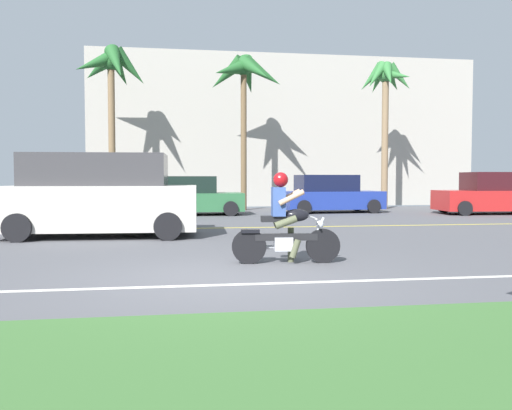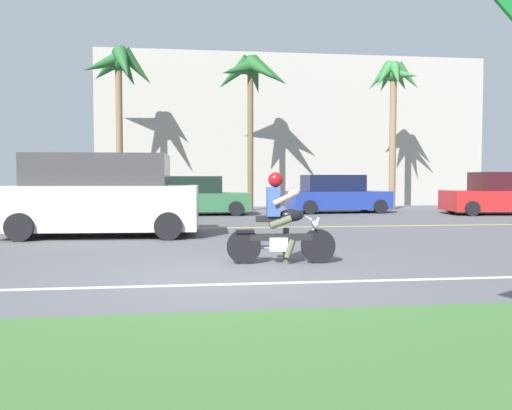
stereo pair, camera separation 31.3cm
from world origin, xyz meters
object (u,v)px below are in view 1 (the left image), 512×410
(palm_tree_2, at_px, (244,78))
(motorcyclist, at_px, (285,225))
(palm_tree_0, at_px, (112,75))
(palm_tree_1, at_px, (386,87))
(parked_car_3, at_px, (330,195))
(parked_car_2, at_px, (190,197))
(suv_nearby, at_px, (100,197))
(parked_car_4, at_px, (493,195))
(parked_car_1, at_px, (58,197))

(palm_tree_2, bearing_deg, motorcyclist, -95.03)
(motorcyclist, relative_size, palm_tree_2, 0.26)
(palm_tree_0, distance_m, palm_tree_1, 12.11)
(palm_tree_1, bearing_deg, parked_car_3, -148.19)
(parked_car_2, height_order, parked_car_3, parked_car_3)
(suv_nearby, relative_size, parked_car_4, 1.12)
(parked_car_1, distance_m, parked_car_4, 16.38)
(palm_tree_2, bearing_deg, parked_car_4, -23.08)
(suv_nearby, height_order, palm_tree_1, palm_tree_1)
(parked_car_2, relative_size, parked_car_3, 0.93)
(motorcyclist, xyz_separation_m, parked_car_3, (4.57, 12.69, 0.08))
(parked_car_3, height_order, palm_tree_2, palm_tree_2)
(motorcyclist, distance_m, parked_car_4, 15.24)
(suv_nearby, height_order, parked_car_3, suv_nearby)
(parked_car_1, xyz_separation_m, parked_car_3, (10.27, 2.32, -0.04))
(suv_nearby, bearing_deg, palm_tree_0, 94.26)
(palm_tree_2, bearing_deg, parked_car_3, -33.66)
(suv_nearby, bearing_deg, palm_tree_2, 64.23)
(parked_car_3, distance_m, palm_tree_1, 6.07)
(parked_car_2, bearing_deg, palm_tree_2, 47.41)
(suv_nearby, relative_size, palm_tree_1, 0.73)
(parked_car_2, distance_m, parked_car_4, 11.93)
(parked_car_2, xyz_separation_m, palm_tree_2, (2.49, 2.71, 5.08))
(motorcyclist, height_order, parked_car_2, motorcyclist)
(suv_nearby, xyz_separation_m, parked_car_2, (2.41, 7.43, -0.27))
(parked_car_2, bearing_deg, palm_tree_1, 15.64)
(parked_car_3, bearing_deg, parked_car_4, -16.60)
(parked_car_2, bearing_deg, parked_car_3, 5.33)
(motorcyclist, distance_m, parked_car_3, 13.49)
(parked_car_4, xyz_separation_m, palm_tree_2, (-9.37, 3.99, 5.01))
(motorcyclist, relative_size, palm_tree_1, 0.27)
(motorcyclist, xyz_separation_m, parked_car_4, (10.68, 10.87, 0.13))
(parked_car_3, distance_m, parked_car_4, 6.38)
(suv_nearby, bearing_deg, parked_car_3, 44.34)
(motorcyclist, bearing_deg, suv_nearby, 127.22)
(suv_nearby, distance_m, palm_tree_1, 15.72)
(motorcyclist, bearing_deg, parked_car_3, 70.20)
(parked_car_4, distance_m, palm_tree_2, 11.35)
(suv_nearby, xyz_separation_m, palm_tree_0, (-0.78, 10.47, 4.86))
(parked_car_4, bearing_deg, palm_tree_0, 163.99)
(parked_car_2, bearing_deg, palm_tree_0, 136.42)
(parked_car_1, height_order, palm_tree_1, palm_tree_1)
(motorcyclist, distance_m, suv_nearby, 5.94)
(suv_nearby, xyz_separation_m, parked_car_1, (-2.11, 5.65, -0.21))
(suv_nearby, relative_size, parked_car_1, 1.24)
(palm_tree_2, bearing_deg, parked_car_1, -147.35)
(palm_tree_1, relative_size, palm_tree_2, 0.96)
(suv_nearby, distance_m, parked_car_2, 7.82)
(motorcyclist, relative_size, parked_car_3, 0.43)
(palm_tree_0, height_order, palm_tree_1, palm_tree_0)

